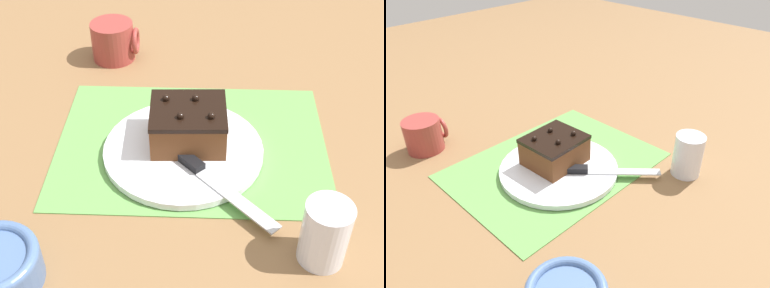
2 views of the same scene
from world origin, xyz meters
TOP-DOWN VIEW (x-y plane):
  - ground_plane at (0.00, 0.00)m, footprint 3.00×3.00m
  - placemat_woven at (0.00, 0.00)m, footprint 0.46×0.34m
  - cake_plate at (-0.01, -0.03)m, footprint 0.27×0.27m
  - chocolate_cake at (-0.01, -0.01)m, footprint 0.13×0.12m
  - serving_knife at (0.02, -0.09)m, footprint 0.18×0.19m
  - drinking_glass at (0.19, -0.23)m, footprint 0.06×0.06m
  - coffee_mug at (-0.17, 0.28)m, footprint 0.10×0.09m

SIDE VIEW (x-z plane):
  - ground_plane at x=0.00m, z-range 0.00..0.00m
  - placemat_woven at x=0.00m, z-range 0.00..0.00m
  - cake_plate at x=-0.01m, z-range 0.00..0.02m
  - serving_knife at x=0.02m, z-range 0.01..0.03m
  - coffee_mug at x=-0.17m, z-range 0.00..0.08m
  - drinking_glass at x=0.19m, z-range 0.00..0.10m
  - chocolate_cake at x=-0.01m, z-range 0.01..0.09m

